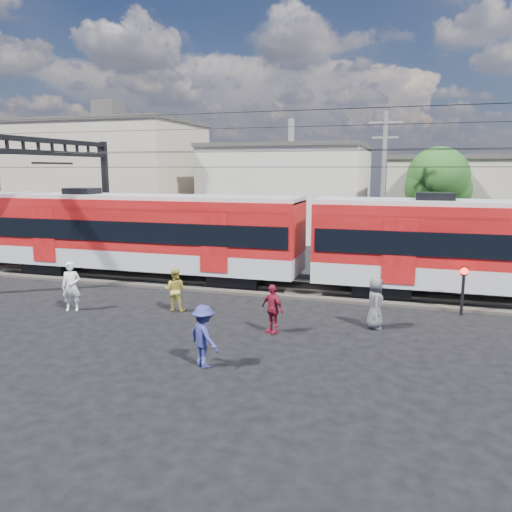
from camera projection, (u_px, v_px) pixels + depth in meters
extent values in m
plane|color=black|center=(160.00, 341.00, 15.91)|extent=(120.00, 120.00, 0.00)
cube|color=#2D2823|center=(240.00, 284.00, 23.44)|extent=(70.00, 3.40, 0.12)
cube|color=#59544C|center=(235.00, 286.00, 22.71)|extent=(70.00, 0.12, 0.12)
cube|color=#59544C|center=(245.00, 279.00, 24.12)|extent=(70.00, 0.12, 0.12)
cube|color=black|center=(55.00, 266.00, 26.34)|extent=(2.40, 2.20, 0.70)
cube|color=black|center=(239.00, 278.00, 23.41)|extent=(2.40, 2.20, 0.70)
cube|color=#A3A6AB|center=(141.00, 256.00, 24.74)|extent=(16.00, 3.00, 0.90)
cube|color=maroon|center=(140.00, 223.00, 24.45)|extent=(16.00, 3.00, 2.40)
cube|color=black|center=(140.00, 228.00, 24.49)|extent=(15.68, 3.08, 0.95)
cube|color=#A3A6AB|center=(139.00, 197.00, 24.23)|extent=(16.00, 2.60, 0.25)
cube|color=black|center=(382.00, 288.00, 21.53)|extent=(2.40, 2.20, 0.70)
cube|color=black|center=(106.00, 201.00, 29.94)|extent=(0.30, 0.30, 7.00)
cube|color=black|center=(52.00, 141.00, 25.13)|extent=(0.25, 9.30, 0.25)
cube|color=black|center=(53.00, 153.00, 25.23)|extent=(0.25, 9.30, 0.25)
cylinder|color=black|center=(234.00, 167.00, 21.83)|extent=(70.00, 0.03, 0.03)
cylinder|color=black|center=(244.00, 167.00, 23.15)|extent=(70.00, 0.03, 0.03)
cylinder|color=black|center=(234.00, 151.00, 21.71)|extent=(70.00, 0.03, 0.03)
cylinder|color=black|center=(244.00, 152.00, 23.03)|extent=(70.00, 0.03, 0.03)
cylinder|color=black|center=(209.00, 113.00, 18.85)|extent=(70.00, 0.03, 0.03)
cylinder|color=black|center=(261.00, 127.00, 25.44)|extent=(70.00, 0.03, 0.03)
cube|color=tan|center=(112.00, 180.00, 42.61)|extent=(14.00, 10.00, 9.00)
cube|color=#3F3D3A|center=(109.00, 123.00, 41.80)|extent=(14.28, 10.20, 0.30)
cube|color=#B7B1A0|center=(291.00, 192.00, 41.32)|extent=(12.00, 12.00, 7.00)
cube|color=#3F3D3A|center=(291.00, 147.00, 40.68)|extent=(12.24, 12.24, 0.30)
cube|color=tan|center=(509.00, 205.00, 33.99)|extent=(16.00, 10.00, 6.00)
cylinder|color=slate|center=(383.00, 190.00, 27.59)|extent=(0.24, 0.24, 8.50)
cube|color=slate|center=(386.00, 122.00, 26.95)|extent=(1.80, 0.12, 0.12)
cube|color=slate|center=(385.00, 137.00, 27.09)|extent=(1.40, 0.12, 0.12)
cylinder|color=#382619|center=(435.00, 227.00, 29.95)|extent=(0.36, 0.36, 3.92)
sphere|color=#123F15|center=(438.00, 178.00, 29.44)|extent=(3.64, 3.64, 3.64)
sphere|color=#123F15|center=(448.00, 190.00, 29.68)|extent=(2.80, 2.80, 2.80)
imported|color=silver|center=(71.00, 286.00, 19.22)|extent=(0.82, 0.70, 1.92)
imported|color=gold|center=(175.00, 290.00, 19.21)|extent=(0.90, 0.75, 1.66)
imported|color=navy|center=(204.00, 336.00, 13.74)|extent=(1.31, 1.18, 1.77)
imported|color=maroon|center=(272.00, 309.00, 16.61)|extent=(1.04, 0.86, 1.67)
imported|color=#4C4C51|center=(375.00, 303.00, 17.08)|extent=(0.67, 0.93, 1.78)
cylinder|color=black|center=(463.00, 293.00, 18.60)|extent=(0.12, 0.12, 1.74)
sphere|color=#FF140C|center=(464.00, 271.00, 18.46)|extent=(0.27, 0.27, 0.27)
cube|color=black|center=(464.00, 271.00, 18.46)|extent=(0.24, 0.06, 0.34)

